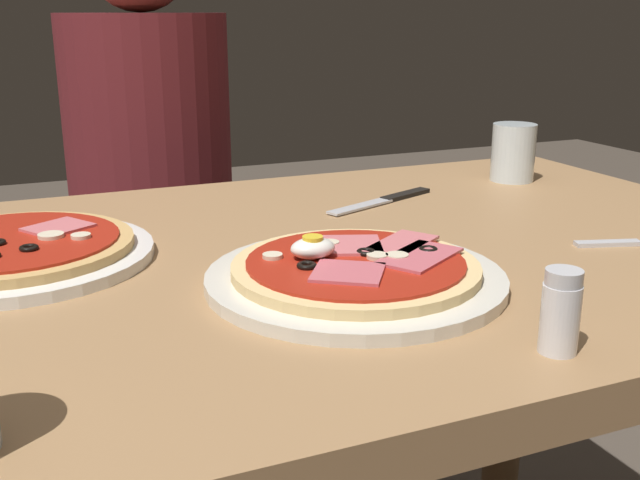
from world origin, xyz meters
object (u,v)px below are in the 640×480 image
at_px(knife, 388,199).
at_px(diner_person, 154,228).
at_px(water_glass_near, 513,156).
at_px(pizza_foreground, 355,273).
at_px(dining_table, 285,353).
at_px(fork, 632,243).
at_px(pizza_across_left, 12,251).
at_px(salt_shaker, 561,312).

height_order(knife, diner_person, diner_person).
bearing_deg(water_glass_near, knife, -169.33).
height_order(pizza_foreground, water_glass_near, water_glass_near).
relative_size(dining_table, water_glass_near, 14.16).
xyz_separation_m(water_glass_near, fork, (-0.08, -0.33, -0.04)).
bearing_deg(dining_table, fork, -18.32).
distance_m(pizza_foreground, fork, 0.34).
height_order(pizza_foreground, pizza_across_left, pizza_foreground).
relative_size(pizza_across_left, diner_person, 0.25).
relative_size(pizza_across_left, fork, 1.88).
bearing_deg(water_glass_near, salt_shaker, -123.65).
distance_m(water_glass_near, diner_person, 0.74).
relative_size(dining_table, pizza_foreground, 4.30).
bearing_deg(dining_table, salt_shaker, -71.08).
bearing_deg(pizza_across_left, pizza_foreground, -34.25).
height_order(dining_table, water_glass_near, water_glass_near).
xyz_separation_m(knife, salt_shaker, (-0.11, -0.48, 0.03)).
bearing_deg(knife, pizza_across_left, -170.93).
bearing_deg(fork, pizza_across_left, 161.92).
bearing_deg(water_glass_near, fork, -104.15).
height_order(water_glass_near, knife, water_glass_near).
bearing_deg(pizza_across_left, salt_shaker, -46.61).
bearing_deg(pizza_foreground, salt_shaker, -68.21).
distance_m(pizza_foreground, water_glass_near, 0.54).
height_order(fork, salt_shaker, salt_shaker).
xyz_separation_m(pizza_across_left, salt_shaker, (0.38, -0.40, 0.02)).
relative_size(pizza_foreground, knife, 1.53).
bearing_deg(fork, diner_person, 113.07).
relative_size(water_glass_near, fork, 0.57).
bearing_deg(diner_person, fork, 113.07).
height_order(pizza_foreground, diner_person, diner_person).
distance_m(fork, diner_person, 0.97).
distance_m(pizza_across_left, water_glass_near, 0.74).
relative_size(pizza_foreground, pizza_across_left, 0.99).
xyz_separation_m(pizza_across_left, knife, (0.49, 0.08, -0.01)).
bearing_deg(dining_table, knife, 37.40).
distance_m(pizza_foreground, salt_shaker, 0.21).
distance_m(pizza_across_left, salt_shaker, 0.55).
height_order(dining_table, salt_shaker, salt_shaker).
bearing_deg(knife, water_glass_near, 10.67).
distance_m(pizza_across_left, knife, 0.49).
height_order(water_glass_near, fork, water_glass_near).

